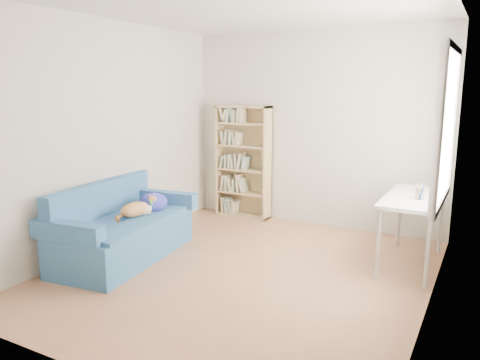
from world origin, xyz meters
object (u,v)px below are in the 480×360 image
object	(u,v)px
sofa	(123,230)
bookshelf	(243,166)
desk	(414,203)
pen_cup	(420,193)

from	to	relation	value
sofa	bookshelf	distance (m)	2.19
sofa	desk	xyz separation A→B (m)	(2.83, 1.27, 0.36)
bookshelf	pen_cup	bearing A→B (deg)	-20.75
pen_cup	sofa	bearing A→B (deg)	-158.15
sofa	pen_cup	size ratio (longest dim) A/B	10.75
desk	pen_cup	distance (m)	0.19
sofa	pen_cup	bearing A→B (deg)	15.02
bookshelf	desk	bearing A→B (deg)	-18.94
bookshelf	pen_cup	world-z (taller)	bookshelf
sofa	pen_cup	distance (m)	3.15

